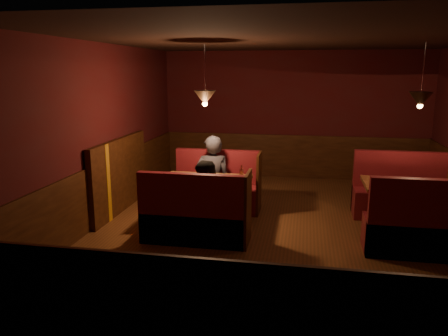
% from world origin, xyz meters
% --- Properties ---
extents(room, '(6.02, 7.02, 2.92)m').
position_xyz_m(room, '(-0.28, 0.04, 1.05)').
color(room, '#53321A').
rests_on(room, ground).
extents(main_table, '(1.42, 0.86, 1.00)m').
position_xyz_m(main_table, '(-1.25, 0.00, 0.59)').
color(main_table, '#5A301D').
rests_on(main_table, ground).
extents(main_bench_far, '(1.56, 0.56, 1.07)m').
position_xyz_m(main_bench_far, '(-1.24, 0.81, 0.34)').
color(main_bench_far, '#4C1217').
rests_on(main_bench_far, ground).
extents(main_bench_near, '(1.56, 0.56, 1.07)m').
position_xyz_m(main_bench_near, '(-1.24, -0.81, 0.34)').
color(main_bench_near, '#4C1217').
rests_on(main_bench_near, ground).
extents(second_table, '(1.41, 0.90, 0.80)m').
position_xyz_m(second_table, '(1.89, 0.13, 0.59)').
color(second_table, '#5A301D').
rests_on(second_table, ground).
extents(second_bench_far, '(1.56, 0.58, 1.11)m').
position_xyz_m(second_bench_far, '(1.93, 0.97, 0.35)').
color(second_bench_far, '#4C1217').
rests_on(second_bench_far, ground).
extents(second_bench_near, '(1.56, 0.58, 1.11)m').
position_xyz_m(second_bench_near, '(1.93, -0.71, 0.35)').
color(second_bench_near, '#4C1217').
rests_on(second_bench_near, ground).
extents(diner_a, '(0.71, 0.55, 1.72)m').
position_xyz_m(diner_a, '(-1.29, 0.64, 0.86)').
color(diner_a, '#282830').
rests_on(diner_a, ground).
extents(diner_b, '(0.77, 0.62, 1.52)m').
position_xyz_m(diner_b, '(-1.10, -0.55, 0.76)').
color(diner_b, black).
rests_on(diner_b, ground).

